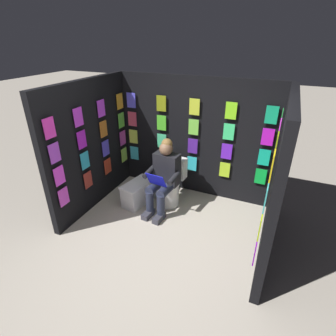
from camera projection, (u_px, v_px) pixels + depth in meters
ground_plane at (141, 264)px, 3.36m from camera, size 30.00×30.00×0.00m
display_wall_back at (195, 138)px, 4.53m from camera, size 2.77×0.14×2.04m
display_wall_left at (277, 181)px, 3.20m from camera, size 0.14×1.94×2.04m
display_wall_right at (91, 146)px, 4.19m from camera, size 0.14×1.94×2.04m
toilet at (170, 185)px, 4.48m from camera, size 0.42×0.57×0.77m
person_reading at (163, 176)px, 4.17m from camera, size 0.55×0.71×1.19m
comic_longbox_near at (138, 193)px, 4.50m from camera, size 0.42×0.65×0.39m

